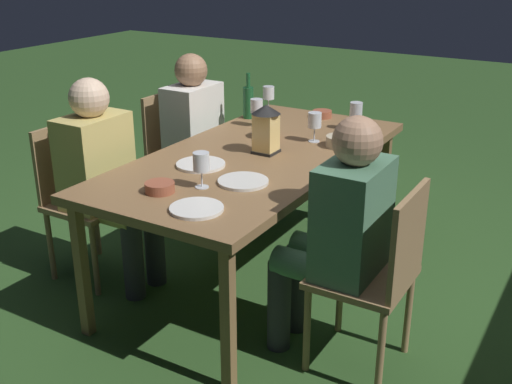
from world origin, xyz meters
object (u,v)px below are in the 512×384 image
Objects in this scene: wine_glass_c at (269,94)px; bowl_dip at (160,187)px; plate_b at (197,209)px; bowl_salad at (322,114)px; person_in_green at (338,229)px; chair_side_left_b at (82,193)px; lantern_centerpiece at (266,126)px; wine_glass_e at (257,107)px; wine_glass_d at (201,163)px; green_bottle_on_table at (248,101)px; person_in_mustard at (105,174)px; wine_glass_a at (315,122)px; wine_glass_b at (356,111)px; dining_table at (256,162)px; bowl_bread at (341,141)px; chair_side_right_b at (378,271)px; person_in_cream at (201,134)px; plate_a at (201,164)px; bowl_olives at (265,132)px; plate_c at (243,181)px; chair_side_left_a at (178,151)px.

wine_glass_c is 1.56m from bowl_dip.
bowl_salad is (-1.65, -0.19, 0.02)m from plate_b.
person_in_green is 4.97× the size of plate_b.
chair_side_left_b is at bearing -108.22° from bowl_dip.
wine_glass_e is (-0.43, -0.31, -0.03)m from lantern_centerpiece.
wine_glass_d is 1.42m from bowl_salad.
chair_side_left_b is at bearing -23.68° from green_bottle_on_table.
person_in_mustard reaches higher than lantern_centerpiece.
wine_glass_a and wine_glass_b have the same top height.
lantern_centerpiece is 1.57× the size of wine_glass_b.
dining_table is 2.27× the size of chair_side_left_b.
bowl_bread is (0.01, 0.17, -0.09)m from wine_glass_a.
chair_side_right_b is at bearing 34.33° from bowl_salad.
lantern_centerpiece is at bearing -119.91° from chair_side_right_b.
lantern_centerpiece is at bearing -170.51° from plate_b.
person_in_cream is 1.02m from wine_glass_b.
plate_a is at bearing 16.92° from green_bottle_on_table.
wine_glass_a is at bearing 101.68° from bowl_olives.
plate_c is 1.95× the size of bowl_salad.
chair_side_left_a is 1.08m from lantern_centerpiece.
person_in_mustard and person_in_green have the same top height.
dining_table is 0.77m from wine_glass_b.
plate_b is (1.14, 0.01, -0.11)m from wine_glass_a.
wine_glass_d is at bearing 2.41° from bowl_salad.
chair_side_left_b is 1.48m from bowl_bread.
person_in_mustard is at bearing -56.27° from lantern_centerpiece.
bowl_salad is at bearing -178.92° from dining_table.
person_in_cream is 0.60m from bowl_olives.
green_bottle_on_table is 0.48m from bowl_salad.
wine_glass_e is 0.25m from bowl_olives.
wine_glass_c reaches higher than bowl_salad.
chair_side_left_b is 5.15× the size of wine_glass_a.
plate_b is at bearing 19.52° from wine_glass_c.
wine_glass_a is 0.77m from plate_c.
wine_glass_e is (-0.02, 0.60, 0.37)m from chair_side_left_a.
lantern_centerpiece reaches higher than wine_glass_c.
lantern_centerpiece is 1.57× the size of wine_glass_e.
plate_a is (-0.13, 0.54, 0.11)m from person_in_mustard.
chair_side_right_b reaches higher than bowl_dip.
lantern_centerpiece is (0.41, 0.92, 0.40)m from chair_side_left_a.
wine_glass_e is (-0.91, -0.95, 0.22)m from person_in_green.
wine_glass_d reaches higher than chair_side_left_a.
lantern_centerpiece is 1.10× the size of plate_c.
bowl_olives is at bearing 142.51° from person_in_mustard.
dining_table is 0.35m from plate_a.
person_in_mustard is 8.48× the size of bowl_dip.
wine_glass_a is 0.70× the size of plate_c.
person_in_green is (-0.00, -0.20, 0.15)m from chair_side_right_b.
bowl_olives reaches higher than bowl_dip.
chair_side_left_b is 5.15× the size of wine_glass_b.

